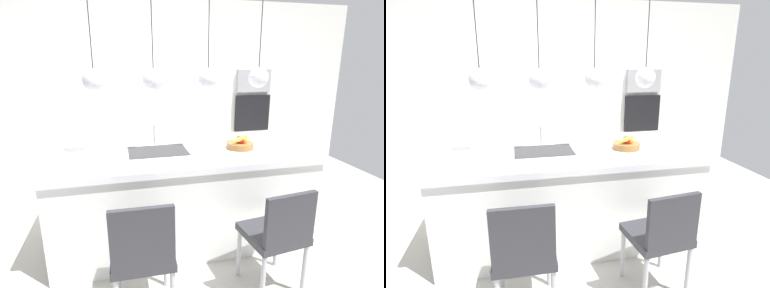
# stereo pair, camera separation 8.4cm
# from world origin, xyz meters

# --- Properties ---
(floor) EXTENTS (6.60, 6.60, 0.00)m
(floor) POSITION_xyz_m (0.00, 0.00, 0.00)
(floor) COLOR #BCB7AD
(floor) RESTS_ON ground
(back_wall) EXTENTS (6.00, 0.10, 2.60)m
(back_wall) POSITION_xyz_m (0.00, 1.65, 1.30)
(back_wall) COLOR silver
(back_wall) RESTS_ON ground
(kitchen_island) EXTENTS (2.48, 1.13, 0.93)m
(kitchen_island) POSITION_xyz_m (0.00, 0.00, 0.47)
(kitchen_island) COLOR white
(kitchen_island) RESTS_ON ground
(sink_basin) EXTENTS (0.56, 0.40, 0.02)m
(sink_basin) POSITION_xyz_m (-0.24, 0.00, 0.92)
(sink_basin) COLOR #2D2D30
(sink_basin) RESTS_ON kitchen_island
(faucet) EXTENTS (0.02, 0.17, 0.22)m
(faucet) POSITION_xyz_m (-0.24, 0.21, 1.07)
(faucet) COLOR silver
(faucet) RESTS_ON kitchen_island
(fruit_bowl) EXTENTS (0.27, 0.27, 0.15)m
(fruit_bowl) POSITION_xyz_m (0.57, -0.10, 0.98)
(fruit_bowl) COLOR #9E6B38
(fruit_bowl) RESTS_ON kitchen_island
(microwave) EXTENTS (0.54, 0.08, 0.34)m
(microwave) POSITION_xyz_m (1.46, 1.58, 1.47)
(microwave) COLOR #9E9EA3
(microwave) RESTS_ON back_wall
(oven) EXTENTS (0.56, 0.08, 0.56)m
(oven) POSITION_xyz_m (1.46, 1.58, 0.97)
(oven) COLOR black
(oven) RESTS_ON back_wall
(chair_near) EXTENTS (0.44, 0.44, 0.91)m
(chair_near) POSITION_xyz_m (-0.48, -0.96, 0.51)
(chair_near) COLOR #333338
(chair_near) RESTS_ON ground
(chair_middle) EXTENTS (0.48, 0.46, 0.88)m
(chair_middle) POSITION_xyz_m (0.54, -0.96, 0.51)
(chair_middle) COLOR #333338
(chair_middle) RESTS_ON ground
(pendant_light_left) EXTENTS (0.20, 0.20, 0.80)m
(pendant_light_left) POSITION_xyz_m (-0.77, 0.00, 1.61)
(pendant_light_left) COLOR silver
(pendant_light_center_left) EXTENTS (0.20, 0.20, 0.80)m
(pendant_light_center_left) POSITION_xyz_m (-0.26, 0.00, 1.61)
(pendant_light_center_left) COLOR silver
(pendant_light_center_right) EXTENTS (0.20, 0.20, 0.80)m
(pendant_light_center_right) POSITION_xyz_m (0.26, 0.00, 1.61)
(pendant_light_center_right) COLOR silver
(pendant_light_right) EXTENTS (0.20, 0.20, 0.80)m
(pendant_light_right) POSITION_xyz_m (0.77, 0.00, 1.61)
(pendant_light_right) COLOR silver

